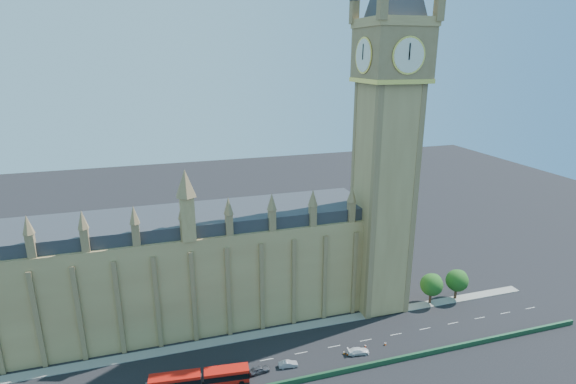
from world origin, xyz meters
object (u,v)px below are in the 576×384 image
object	(u,v)px
car_silver	(288,364)
car_white	(358,351)
red_bus	(200,379)
car_grey	(259,370)

from	to	relation	value
car_silver	car_white	xyz separation A→B (m)	(16.31, -0.40, 0.04)
car_silver	car_white	size ratio (longest dim) A/B	0.84
red_bus	car_grey	world-z (taller)	red_bus
car_grey	car_silver	xyz separation A→B (m)	(6.37, 0.01, -0.09)
car_grey	car_white	size ratio (longest dim) A/B	0.91
red_bus	car_silver	size ratio (longest dim) A/B	4.85
car_grey	car_white	bearing A→B (deg)	-98.36
red_bus	car_white	xyz separation A→B (m)	(35.06, 0.10, -1.06)
car_white	car_grey	bearing A→B (deg)	96.57
red_bus	car_silver	bearing A→B (deg)	7.59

